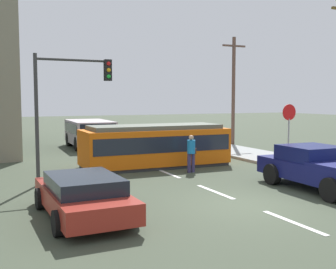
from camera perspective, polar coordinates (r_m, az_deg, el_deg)
ground_plane at (r=21.98m, az=-4.37°, el=-3.67°), size 120.00×120.00×0.00m
sidewalk_curb_right at (r=21.99m, az=16.34°, el=-3.66°), size 3.20×36.00×0.14m
lane_stripe_0 at (r=11.72m, az=16.81°, el=-11.47°), size 0.16×2.40×0.01m
lane_stripe_1 at (r=14.86m, az=6.47°, el=-7.82°), size 0.16×2.40×0.01m
lane_stripe_2 at (r=18.33m, az=-0.02°, el=-5.36°), size 0.16×2.40×0.01m
lane_stripe_3 at (r=25.74m, az=-7.46°, el=-2.42°), size 0.16×2.40×0.01m
lane_stripe_4 at (r=31.49m, az=-10.68°, el=-1.13°), size 0.16×2.40×0.01m
streetcar_tram at (r=20.10m, az=-1.77°, el=-1.45°), size 7.04×2.58×2.02m
city_bus at (r=28.37m, az=-10.70°, el=0.31°), size 2.69×5.20×1.82m
pedestrian_crossing at (r=18.51m, az=3.22°, el=-2.32°), size 0.48×0.36×1.67m
pickup_truck_parked at (r=15.91m, az=20.23°, el=-4.34°), size 2.38×5.05×1.55m
parked_sedan_near at (r=11.80m, az=-11.58°, el=-8.15°), size 2.19×4.57×1.19m
stop_sign at (r=20.55m, az=16.27°, el=1.71°), size 0.76×0.07×2.88m
traffic_light_mast at (r=16.47m, az=-13.56°, el=5.54°), size 2.98×0.33×4.96m
utility_pole_mid at (r=29.35m, az=8.97°, el=6.14°), size 1.80×0.24×7.51m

